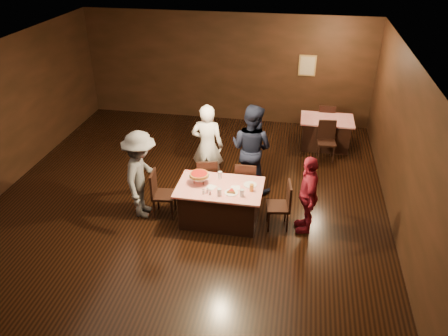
{
  "coord_description": "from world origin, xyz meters",
  "views": [
    {
      "loc": [
        2.05,
        -6.7,
        5.09
      ],
      "look_at": [
        0.78,
        0.35,
        1.0
      ],
      "focal_mm": 35.0,
      "sensor_mm": 36.0,
      "label": 1
    }
  ],
  "objects_px": {
    "chair_far_left": "(208,178)",
    "pizza_stand": "(199,175)",
    "main_table": "(220,204)",
    "glass_front_right": "(242,193)",
    "diner_grey_knit": "(141,175)",
    "diner_white_jacket": "(207,146)",
    "chair_back_far": "(325,120)",
    "chair_end_left": "(164,194)",
    "chair_back_near": "(327,142)",
    "glass_amber": "(252,188)",
    "glass_front_left": "(219,192)",
    "chair_far_right": "(246,181)",
    "chair_end_right": "(278,206)",
    "diner_navy_hoodie": "(251,148)",
    "plate_empty": "(250,185)",
    "back_table": "(326,133)",
    "glass_back": "(220,175)",
    "diner_red_shirt": "(308,194)"
  },
  "relations": [
    {
      "from": "chair_back_near",
      "to": "glass_amber",
      "type": "height_order",
      "value": "chair_back_near"
    },
    {
      "from": "main_table",
      "to": "chair_back_far",
      "type": "bearing_deg",
      "value": 63.97
    },
    {
      "from": "main_table",
      "to": "glass_front_right",
      "type": "distance_m",
      "value": 0.69
    },
    {
      "from": "main_table",
      "to": "glass_front_left",
      "type": "distance_m",
      "value": 0.55
    },
    {
      "from": "diner_grey_knit",
      "to": "glass_back",
      "type": "xyz_separation_m",
      "value": [
        1.46,
        0.34,
        -0.04
      ]
    },
    {
      "from": "chair_far_left",
      "to": "glass_amber",
      "type": "relative_size",
      "value": 6.79
    },
    {
      "from": "glass_amber",
      "to": "chair_far_left",
      "type": "bearing_deg",
      "value": 141.34
    },
    {
      "from": "back_table",
      "to": "diner_grey_knit",
      "type": "height_order",
      "value": "diner_grey_knit"
    },
    {
      "from": "diner_navy_hoodie",
      "to": "plate_empty",
      "type": "bearing_deg",
      "value": 119.02
    },
    {
      "from": "chair_far_right",
      "to": "glass_front_right",
      "type": "xyz_separation_m",
      "value": [
        0.05,
        -1.0,
        0.37
      ]
    },
    {
      "from": "chair_far_left",
      "to": "pizza_stand",
      "type": "relative_size",
      "value": 2.5
    },
    {
      "from": "chair_end_right",
      "to": "diner_navy_hoodie",
      "type": "relative_size",
      "value": 0.49
    },
    {
      "from": "glass_front_left",
      "to": "glass_back",
      "type": "bearing_deg",
      "value": 99.46
    },
    {
      "from": "diner_grey_knit",
      "to": "diner_white_jacket",
      "type": "bearing_deg",
      "value": -41.23
    },
    {
      "from": "diner_navy_hoodie",
      "to": "plate_empty",
      "type": "relative_size",
      "value": 7.7
    },
    {
      "from": "pizza_stand",
      "to": "plate_empty",
      "type": "bearing_deg",
      "value": 6.01
    },
    {
      "from": "chair_back_near",
      "to": "glass_amber",
      "type": "bearing_deg",
      "value": -121.17
    },
    {
      "from": "chair_back_near",
      "to": "diner_red_shirt",
      "type": "height_order",
      "value": "diner_red_shirt"
    },
    {
      "from": "chair_end_right",
      "to": "glass_back",
      "type": "xyz_separation_m",
      "value": [
        -1.15,
        0.3,
        0.37
      ]
    },
    {
      "from": "back_table",
      "to": "pizza_stand",
      "type": "relative_size",
      "value": 3.42
    },
    {
      "from": "chair_far_left",
      "to": "glass_amber",
      "type": "distance_m",
      "value": 1.33
    },
    {
      "from": "chair_far_right",
      "to": "diner_grey_knit",
      "type": "xyz_separation_m",
      "value": [
        -1.91,
        -0.79,
        0.41
      ]
    },
    {
      "from": "back_table",
      "to": "glass_amber",
      "type": "height_order",
      "value": "glass_amber"
    },
    {
      "from": "chair_far_right",
      "to": "glass_front_right",
      "type": "relative_size",
      "value": 6.79
    },
    {
      "from": "pizza_stand",
      "to": "plate_empty",
      "type": "distance_m",
      "value": 0.97
    },
    {
      "from": "diner_white_jacket",
      "to": "diner_grey_knit",
      "type": "relative_size",
      "value": 1.05
    },
    {
      "from": "back_table",
      "to": "diner_white_jacket",
      "type": "relative_size",
      "value": 0.7
    },
    {
      "from": "glass_amber",
      "to": "diner_navy_hoodie",
      "type": "bearing_deg",
      "value": 97.4
    },
    {
      "from": "diner_red_shirt",
      "to": "chair_far_right",
      "type": "bearing_deg",
      "value": -128.49
    },
    {
      "from": "glass_amber",
      "to": "chair_far_right",
      "type": "bearing_deg",
      "value": 104.04
    },
    {
      "from": "chair_end_right",
      "to": "pizza_stand",
      "type": "height_order",
      "value": "pizza_stand"
    },
    {
      "from": "main_table",
      "to": "chair_far_left",
      "type": "distance_m",
      "value": 0.85
    },
    {
      "from": "glass_back",
      "to": "glass_amber",
      "type": "bearing_deg",
      "value": -28.3
    },
    {
      "from": "back_table",
      "to": "chair_far_left",
      "type": "bearing_deg",
      "value": -130.72
    },
    {
      "from": "chair_far_left",
      "to": "chair_end_right",
      "type": "relative_size",
      "value": 1.0
    },
    {
      "from": "chair_back_far",
      "to": "glass_back",
      "type": "distance_m",
      "value": 4.44
    },
    {
      "from": "diner_red_shirt",
      "to": "pizza_stand",
      "type": "relative_size",
      "value": 4.03
    },
    {
      "from": "main_table",
      "to": "chair_end_left",
      "type": "relative_size",
      "value": 1.68
    },
    {
      "from": "chair_end_right",
      "to": "plate_empty",
      "type": "bearing_deg",
      "value": -113.89
    },
    {
      "from": "glass_back",
      "to": "back_table",
      "type": "bearing_deg",
      "value": 57.51
    },
    {
      "from": "chair_far_left",
      "to": "chair_back_near",
      "type": "height_order",
      "value": "same"
    },
    {
      "from": "chair_far_left",
      "to": "diner_grey_knit",
      "type": "height_order",
      "value": "diner_grey_knit"
    },
    {
      "from": "chair_back_far",
      "to": "diner_grey_knit",
      "type": "bearing_deg",
      "value": 49.9
    },
    {
      "from": "chair_far_left",
      "to": "chair_back_far",
      "type": "relative_size",
      "value": 1.0
    },
    {
      "from": "chair_end_right",
      "to": "glass_front_left",
      "type": "height_order",
      "value": "chair_end_right"
    },
    {
      "from": "chair_back_far",
      "to": "diner_grey_knit",
      "type": "xyz_separation_m",
      "value": [
        -3.56,
        -4.23,
        0.41
      ]
    },
    {
      "from": "pizza_stand",
      "to": "back_table",
      "type": "bearing_deg",
      "value": 55.37
    },
    {
      "from": "main_table",
      "to": "diner_grey_knit",
      "type": "bearing_deg",
      "value": -178.62
    },
    {
      "from": "main_table",
      "to": "back_table",
      "type": "bearing_deg",
      "value": 60.32
    },
    {
      "from": "glass_front_left",
      "to": "glass_back",
      "type": "relative_size",
      "value": 1.0
    }
  ]
}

